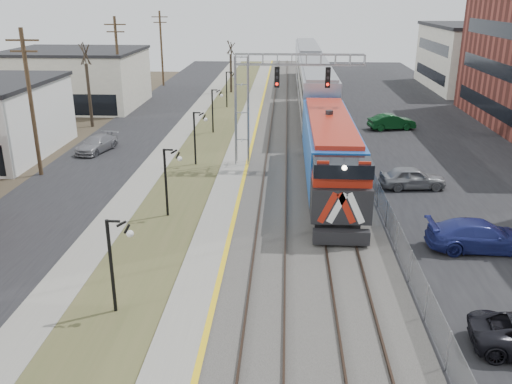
{
  "coord_description": "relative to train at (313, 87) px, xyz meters",
  "views": [
    {
      "loc": [
        2.65,
        -10.4,
        11.94
      ],
      "look_at": [
        1.23,
        15.21,
        2.6
      ],
      "focal_mm": 38.0,
      "sensor_mm": 36.0,
      "label": 1
    }
  ],
  "objects": [
    {
      "name": "street_west",
      "position": [
        -17.0,
        -12.07,
        -2.86
      ],
      "size": [
        7.0,
        120.0,
        0.04
      ],
      "primitive_type": "cube",
      "color": "black",
      "rests_on": "ground"
    },
    {
      "name": "sidewalk",
      "position": [
        -12.5,
        -12.07,
        -2.84
      ],
      "size": [
        2.0,
        120.0,
        0.08
      ],
      "primitive_type": "cube",
      "color": "gray",
      "rests_on": "ground"
    },
    {
      "name": "grass_median",
      "position": [
        -9.5,
        -12.07,
        -2.85
      ],
      "size": [
        4.0,
        120.0,
        0.06
      ],
      "primitive_type": "cube",
      "color": "#464B28",
      "rests_on": "ground"
    },
    {
      "name": "platform",
      "position": [
        -6.5,
        -12.07,
        -2.76
      ],
      "size": [
        2.0,
        120.0,
        0.24
      ],
      "primitive_type": "cube",
      "color": "gray",
      "rests_on": "ground"
    },
    {
      "name": "ballast_bed",
      "position": [
        -1.5,
        -12.07,
        -2.78
      ],
      "size": [
        8.0,
        120.0,
        0.2
      ],
      "primitive_type": "cube",
      "color": "#595651",
      "rests_on": "ground"
    },
    {
      "name": "parking_lot",
      "position": [
        10.5,
        -12.07,
        -2.86
      ],
      "size": [
        16.0,
        120.0,
        0.04
      ],
      "primitive_type": "cube",
      "color": "black",
      "rests_on": "ground"
    },
    {
      "name": "platform_edge",
      "position": [
        -5.62,
        -12.07,
        -2.64
      ],
      "size": [
        0.24,
        120.0,
        0.01
      ],
      "primitive_type": "cube",
      "color": "gold",
      "rests_on": "platform"
    },
    {
      "name": "track_near",
      "position": [
        -3.5,
        -12.07,
        -2.61
      ],
      "size": [
        1.58,
        120.0,
        0.15
      ],
      "color": "#2D2119",
      "rests_on": "ballast_bed"
    },
    {
      "name": "track_far",
      "position": [
        -0.0,
        -12.07,
        -2.61
      ],
      "size": [
        1.58,
        120.0,
        0.15
      ],
      "color": "#2D2119",
      "rests_on": "ballast_bed"
    },
    {
      "name": "train",
      "position": [
        0.0,
        0.0,
        0.0
      ],
      "size": [
        3.0,
        63.05,
        5.33
      ],
      "color": "#144DA8",
      "rests_on": "ground"
    },
    {
      "name": "signal_gantry",
      "position": [
        -4.28,
        -19.07,
        2.7
      ],
      "size": [
        9.0,
        1.07,
        8.15
      ],
      "color": "gray",
      "rests_on": "ground"
    },
    {
      "name": "lampposts",
      "position": [
        -9.5,
        -28.78,
        -0.88
      ],
      "size": [
        0.14,
        62.14,
        4.0
      ],
      "color": "black",
      "rests_on": "ground"
    },
    {
      "name": "utility_poles",
      "position": [
        -20.0,
        -22.07,
        2.12
      ],
      "size": [
        0.28,
        80.28,
        10.0
      ],
      "color": "#4C3823",
      "rests_on": "ground"
    },
    {
      "name": "fence",
      "position": [
        2.7,
        -12.07,
        -2.08
      ],
      "size": [
        0.04,
        120.0,
        1.6
      ],
      "primitive_type": "cube",
      "color": "gray",
      "rests_on": "ground"
    },
    {
      "name": "bare_trees",
      "position": [
        -18.16,
        -8.15,
        -0.18
      ],
      "size": [
        12.3,
        42.3,
        5.95
      ],
      "color": "#382D23",
      "rests_on": "ground"
    },
    {
      "name": "car_lot_d",
      "position": [
        6.85,
        -32.56,
        -2.13
      ],
      "size": [
        5.19,
        2.12,
        1.5
      ],
      "primitive_type": "imported",
      "rotation": [
        0.0,
        0.0,
        1.57
      ],
      "color": "navy",
      "rests_on": "ground"
    },
    {
      "name": "car_lot_e",
      "position": [
        5.49,
        -23.48,
        -2.16
      ],
      "size": [
        4.36,
        2.07,
        1.44
      ],
      "primitive_type": "imported",
      "rotation": [
        0.0,
        0.0,
        1.66
      ],
      "color": "gray",
      "rests_on": "ground"
    },
    {
      "name": "car_lot_f",
      "position": [
        7.1,
        -6.87,
        -2.17
      ],
      "size": [
        4.56,
        2.39,
        1.43
      ],
      "primitive_type": "imported",
      "rotation": [
        0.0,
        0.0,
        1.78
      ],
      "color": "#0B3B18",
      "rests_on": "ground"
    },
    {
      "name": "car_street_b",
      "position": [
        -18.02,
        -15.98,
        -2.25
      ],
      "size": [
        2.84,
        4.7,
        1.27
      ],
      "primitive_type": "imported",
      "rotation": [
        0.0,
        0.0,
        -0.26
      ],
      "color": "gray",
      "rests_on": "ground"
    }
  ]
}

